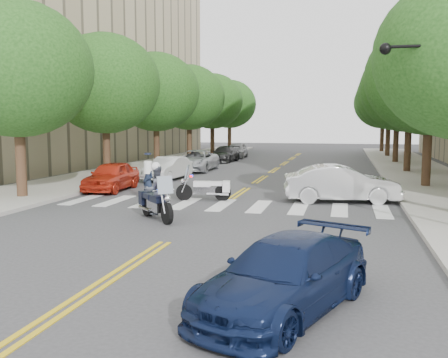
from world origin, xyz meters
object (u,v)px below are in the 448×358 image
(motorcycle_parked, at_px, (208,188))
(convertible, at_px, (341,184))
(motorcycle_police, at_px, (156,194))
(officer_standing, at_px, (148,182))
(sedan_blue, at_px, (285,276))

(motorcycle_parked, bearing_deg, convertible, -90.34)
(motorcycle_police, bearing_deg, motorcycle_parked, -141.70)
(officer_standing, relative_size, sedan_blue, 0.38)
(officer_standing, xyz_separation_m, sedan_blue, (6.99, -10.87, -0.19))
(motorcycle_police, xyz_separation_m, convertible, (6.15, 5.37, -0.10))
(motorcycle_parked, distance_m, sedan_blue, 12.67)
(motorcycle_police, height_order, sedan_blue, motorcycle_police)
(sedan_blue, bearing_deg, motorcycle_parked, 133.57)
(motorcycle_police, xyz_separation_m, sedan_blue, (5.29, -7.35, -0.24))
(sedan_blue, bearing_deg, convertible, 108.21)
(motorcycle_police, distance_m, convertible, 8.17)
(convertible, relative_size, sedan_blue, 1.07)
(convertible, bearing_deg, motorcycle_parked, 89.99)
(officer_standing, bearing_deg, sedan_blue, -23.38)
(convertible, distance_m, sedan_blue, 12.75)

